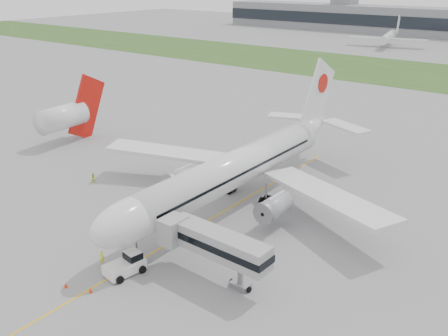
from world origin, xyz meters
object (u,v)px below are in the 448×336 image
Objects in this scene: airliner at (239,166)px; ground_crew_near at (102,257)px; pushback_tug at (127,264)px; neighbor_aircraft at (66,116)px; jet_bridge at (212,242)px.

airliner reaches higher than ground_crew_near.
pushback_tug is 3.53m from ground_crew_near.
airliner reaches higher than neighbor_aircraft.
jet_bridge is 0.80× the size of neighbor_aircraft.
jet_bridge is (8.25, 4.72, 3.46)m from pushback_tug.
ground_crew_near is (-11.73, -5.33, -3.61)m from jet_bridge.
neighbor_aircraft is (-42.68, 2.02, -0.38)m from airliner.
airliner is 23.33m from ground_crew_near.
neighbor_aircraft is at bearing 177.29° from airliner.
jet_bridge reaches higher than pushback_tug.
ground_crew_near is (-2.81, -22.66, -4.79)m from airliner.
jet_bridge is at bearing -62.76° from airliner.
pushback_tug is 10.12m from jet_bridge.
jet_bridge is at bearing -26.55° from neighbor_aircraft.
pushback_tug is at bearing -35.04° from neighbor_aircraft.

